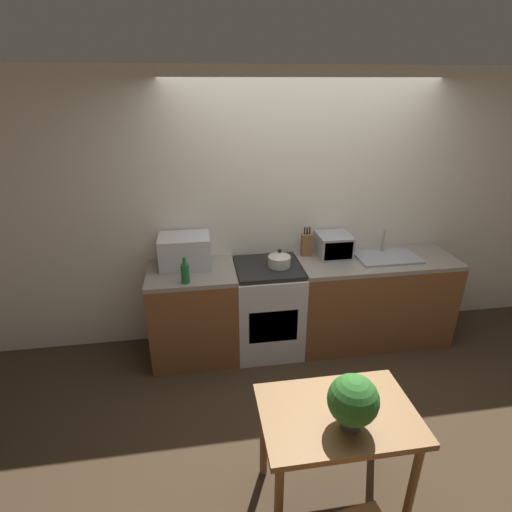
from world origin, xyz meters
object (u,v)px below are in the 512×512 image
Objects in this scene: stove_range at (267,308)px; dining_table at (337,426)px; bottle at (185,273)px; toaster_oven at (334,245)px; microwave at (185,251)px; kettle at (279,259)px.

dining_table is at bearing -86.04° from stove_range.
bottle is 1.46m from toaster_oven.
microwave is at bearing 116.15° from dining_table.
dining_table is at bearing -107.36° from toaster_oven.
stove_range is at bearing 16.64° from bottle.
stove_range is 0.88m from toaster_oven.
stove_range is 1.95× the size of microwave.
toaster_oven is 1.90m from dining_table.
stove_range is 0.97m from microwave.
toaster_oven is at bearing 0.44° from microwave.
microwave is (-0.86, 0.14, 0.08)m from kettle.
kettle is 0.87m from microwave.
toaster_oven is (0.57, 0.15, 0.04)m from kettle.
dining_table is at bearing -58.68° from bottle.
bottle is (0.00, -0.35, -0.05)m from microwave.
toaster_oven is (1.42, 0.36, 0.02)m from bottle.
toaster_oven is (1.42, 0.01, -0.04)m from microwave.
microwave is at bearing 90.48° from bottle.
toaster_oven reaches higher than stove_range.
dining_table is (-0.56, -1.78, -0.39)m from toaster_oven.
bottle is 0.26× the size of dining_table.
bottle reaches higher than dining_table.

